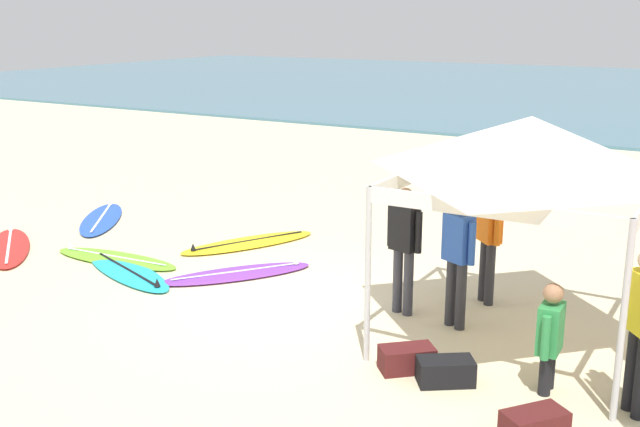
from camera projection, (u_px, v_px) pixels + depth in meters
name	position (u px, v px, depth m)	size (l,w,h in m)	color
ground_plane	(293.00, 303.00, 10.59)	(80.00, 80.00, 0.00)	beige
canopy_tent	(530.00, 148.00, 8.73)	(2.82, 2.82, 2.75)	#B7B7BC
surfboard_lime	(115.00, 258.00, 12.43)	(2.39, 0.78, 0.19)	#7AD12D
surfboard_yellow	(248.00, 243.00, 13.29)	(1.75, 2.53, 0.19)	yellow
surfboard_purple	(237.00, 273.00, 11.71)	(1.92, 2.28, 0.19)	purple
surfboard_red	(9.00, 247.00, 13.03)	(2.29, 2.09, 0.19)	red
surfboard_blue	(101.00, 219.00, 14.83)	(2.01, 2.41, 0.19)	blue
surfboard_cyan	(128.00, 271.00, 11.80)	(2.46, 1.45, 0.19)	#23B2CC
person_blue	(458.00, 253.00, 9.56)	(0.51, 0.35, 1.71)	#2D2D33
person_orange	(489.00, 234.00, 10.39)	(0.41, 0.42, 1.71)	#2D2D33
person_black	(404.00, 242.00, 10.01)	(0.53, 0.30, 1.71)	#383842
person_green	(550.00, 333.00, 7.97)	(0.23, 0.55, 1.20)	black
gear_bag_near_tent	(534.00, 425.00, 7.18)	(0.60, 0.32, 0.28)	#4C1919
gear_bag_by_pole	(407.00, 359.00, 8.57)	(0.60, 0.32, 0.28)	#4C1919
gear_bag_on_sand	(446.00, 371.00, 8.27)	(0.60, 0.32, 0.28)	black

